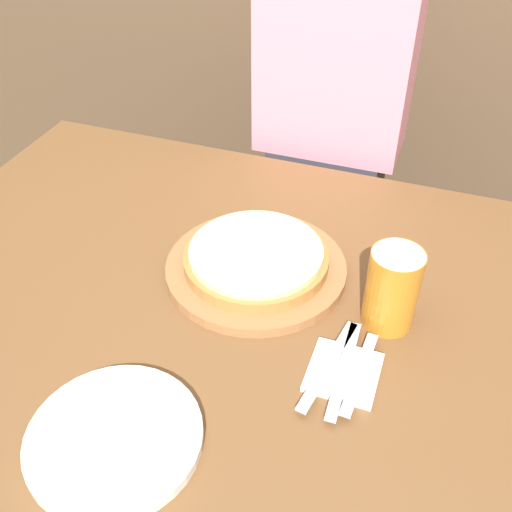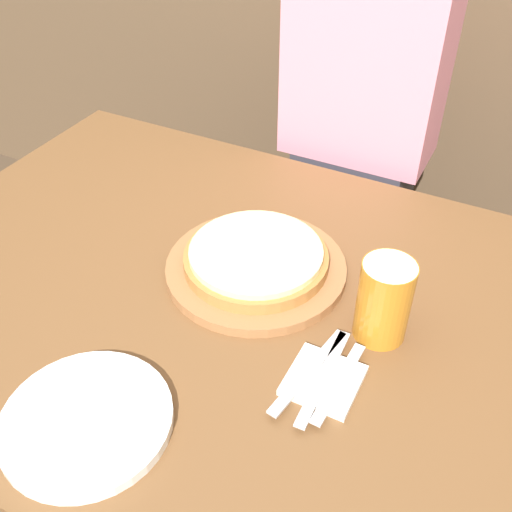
# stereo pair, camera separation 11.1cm
# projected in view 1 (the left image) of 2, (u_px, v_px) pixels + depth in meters

# --- Properties ---
(ground_plane) EXTENTS (12.00, 12.00, 0.00)m
(ground_plane) POSITION_uv_depth(u_px,v_px,m) (225.00, 496.00, 1.57)
(ground_plane) COLOR #473828
(dining_table) EXTENTS (1.29, 0.98, 0.73)m
(dining_table) POSITION_uv_depth(u_px,v_px,m) (219.00, 412.00, 1.33)
(dining_table) COLOR brown
(dining_table) RESTS_ON ground_plane
(pizza_on_board) EXTENTS (0.34, 0.34, 0.06)m
(pizza_on_board) POSITION_uv_depth(u_px,v_px,m) (256.00, 262.00, 1.12)
(pizza_on_board) COLOR #99663D
(pizza_on_board) RESTS_ON dining_table
(beer_glass) EXTENTS (0.09, 0.09, 0.15)m
(beer_glass) POSITION_uv_depth(u_px,v_px,m) (393.00, 286.00, 0.99)
(beer_glass) COLOR #B7701E
(beer_glass) RESTS_ON dining_table
(dinner_plate) EXTENTS (0.25, 0.25, 0.02)m
(dinner_plate) POSITION_uv_depth(u_px,v_px,m) (115.00, 438.00, 0.85)
(dinner_plate) COLOR white
(dinner_plate) RESTS_ON dining_table
(napkin_stack) EXTENTS (0.11, 0.11, 0.01)m
(napkin_stack) POSITION_uv_depth(u_px,v_px,m) (344.00, 372.00, 0.95)
(napkin_stack) COLOR white
(napkin_stack) RESTS_ON dining_table
(fork) EXTENTS (0.05, 0.20, 0.00)m
(fork) POSITION_uv_depth(u_px,v_px,m) (329.00, 365.00, 0.95)
(fork) COLOR silver
(fork) RESTS_ON napkin_stack
(dinner_knife) EXTENTS (0.02, 0.20, 0.00)m
(dinner_knife) POSITION_uv_depth(u_px,v_px,m) (344.00, 369.00, 0.94)
(dinner_knife) COLOR silver
(dinner_knife) RESTS_ON napkin_stack
(spoon) EXTENTS (0.03, 0.17, 0.00)m
(spoon) POSITION_uv_depth(u_px,v_px,m) (360.00, 373.00, 0.93)
(spoon) COLOR silver
(spoon) RESTS_ON napkin_stack
(diner_person) EXTENTS (0.36, 0.20, 1.34)m
(diner_person) POSITION_uv_depth(u_px,v_px,m) (328.00, 161.00, 1.60)
(diner_person) COLOR #33333D
(diner_person) RESTS_ON ground_plane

